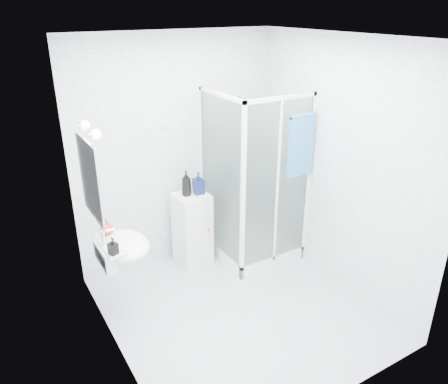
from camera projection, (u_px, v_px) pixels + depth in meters
room at (239, 191)px, 3.89m from camera, size 2.40×2.60×2.60m
shower_enclosure at (251, 224)px, 5.15m from camera, size 0.90×0.95×2.00m
wall_basin at (121, 247)px, 3.98m from camera, size 0.46×0.56×0.35m
mirror at (90, 180)px, 3.61m from camera, size 0.02×0.60×0.70m
vanity_lights at (90, 129)px, 3.46m from camera, size 0.10×0.40×0.08m
wall_hooks at (156, 128)px, 4.63m from camera, size 0.23×0.06×0.03m
storage_cabinet at (192, 229)px, 5.05m from camera, size 0.38×0.40×0.87m
hand_towel at (301, 144)px, 4.58m from camera, size 0.32×0.05×0.68m
shampoo_bottle_a at (186, 183)px, 4.81m from camera, size 0.14×0.14×0.29m
shampoo_bottle_b at (198, 183)px, 4.87m from camera, size 0.13×0.13×0.25m
soap_dispenser_orange at (106, 227)px, 4.01m from camera, size 0.13×0.13×0.16m
soap_dispenser_black at (113, 246)px, 3.72m from camera, size 0.09×0.09×0.16m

